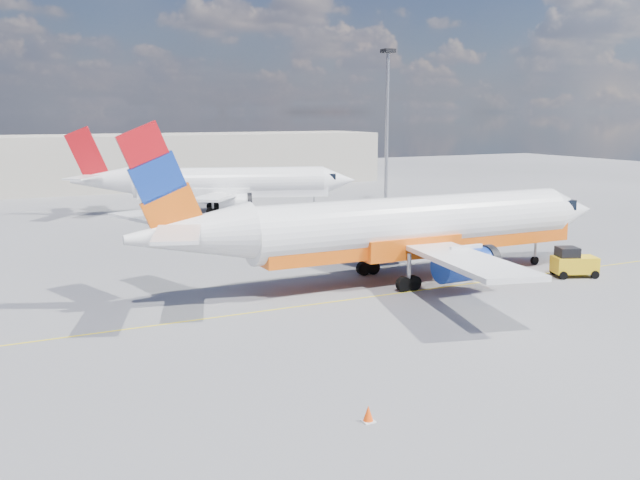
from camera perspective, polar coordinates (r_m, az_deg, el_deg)
name	(u,v)px	position (r m, az deg, el deg)	size (l,w,h in m)	color
ground	(394,309)	(41.99, 5.94, -5.51)	(240.00, 240.00, 0.00)	#5A5A5E
taxi_line	(368,297)	(44.45, 3.85, -4.58)	(70.00, 0.15, 0.01)	yellow
terminal_main	(158,161)	(112.50, -12.83, 6.21)	(70.00, 14.00, 8.00)	beige
main_jet	(401,228)	(48.19, 6.51, 0.97)	(36.14, 28.62, 10.97)	white
second_jet	(221,184)	(82.08, -7.96, 4.47)	(32.40, 24.61, 9.84)	white
gse_tug	(573,263)	(52.67, 19.60, -1.72)	(3.33, 2.72, 2.10)	black
traffic_cone	(368,414)	(27.22, 3.88, -13.71)	(0.45, 0.45, 0.63)	white
floodlight_mast	(387,114)	(85.03, 5.39, 10.00)	(1.35, 1.35, 18.52)	#96969E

